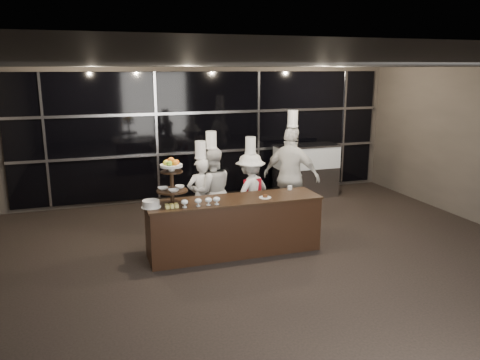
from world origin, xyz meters
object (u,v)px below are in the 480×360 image
object	(u,v)px
buffet_counter	(234,226)
layer_cake	(151,204)
chef_b	(212,190)
chef_d	(291,176)
display_stand	(172,178)
chef_a	(201,195)
display_case	(306,168)
chef_c	(250,191)

from	to	relation	value
buffet_counter	layer_cake	size ratio (longest dim) A/B	9.47
chef_b	chef_d	world-z (taller)	chef_d
layer_cake	chef_d	xyz separation A→B (m)	(2.80, 1.04, 0.00)
display_stand	chef_d	xyz separation A→B (m)	(2.46, 1.00, -0.37)
chef_a	chef_d	xyz separation A→B (m)	(1.76, 0.01, 0.22)
layer_cake	chef_a	bearing A→B (deg)	45.14
display_case	chef_d	xyz separation A→B (m)	(-1.22, -1.81, 0.29)
display_stand	layer_cake	world-z (taller)	display_stand
layer_cake	display_stand	bearing A→B (deg)	8.39
display_stand	chef_a	bearing A→B (deg)	54.86
layer_cake	display_case	distance (m)	4.94
layer_cake	display_case	world-z (taller)	display_case
display_stand	display_case	xyz separation A→B (m)	(3.68, 2.80, -0.65)
layer_cake	chef_c	world-z (taller)	chef_c
chef_c	chef_d	bearing A→B (deg)	0.15
chef_d	buffet_counter	bearing A→B (deg)	-145.73
buffet_counter	chef_b	size ratio (longest dim) A/B	1.50
layer_cake	chef_b	xyz separation A→B (m)	(1.24, 1.08, -0.16)
chef_b	chef_d	bearing A→B (deg)	-1.24
chef_a	buffet_counter	bearing A→B (deg)	-72.93
chef_a	chef_b	bearing A→B (deg)	10.62
chef_d	display_case	bearing A→B (deg)	56.02
buffet_counter	chef_c	bearing A→B (deg)	57.48
layer_cake	chef_d	world-z (taller)	chef_d
buffet_counter	chef_c	world-z (taller)	chef_c
chef_a	chef_d	bearing A→B (deg)	0.18
display_stand	display_case	distance (m)	4.67
display_stand	chef_d	size ratio (longest dim) A/B	0.34
display_case	chef_c	distance (m)	2.73
buffet_counter	display_stand	bearing A→B (deg)	-179.99
buffet_counter	chef_d	bearing A→B (deg)	34.27
layer_cake	chef_a	world-z (taller)	chef_a
layer_cake	chef_d	bearing A→B (deg)	20.47
display_stand	chef_b	distance (m)	1.47
display_stand	chef_b	size ratio (longest dim) A/B	0.39
chef_c	chef_a	bearing A→B (deg)	-179.80
chef_d	display_stand	bearing A→B (deg)	-157.98
display_stand	chef_b	bearing A→B (deg)	48.67
display_stand	chef_c	world-z (taller)	chef_c
buffet_counter	display_case	distance (m)	3.89
buffet_counter	chef_a	size ratio (longest dim) A/B	1.64
display_stand	layer_cake	size ratio (longest dim) A/B	2.48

